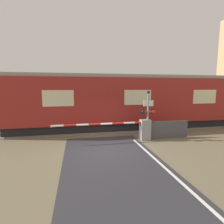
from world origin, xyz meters
TOP-DOWN VIEW (x-y plane):
  - ground_plane at (0.00, 0.00)m, footprint 80.00×80.00m
  - track_bed at (0.00, 4.38)m, footprint 36.00×3.20m
  - train at (2.80, 4.38)m, footprint 19.75×2.82m
  - crossing_barrier at (2.12, 0.97)m, footprint 5.88×0.44m
  - signal_post at (2.72, 0.95)m, footprint 0.96×0.26m
  - roadside_fence at (3.86, 1.01)m, footprint 3.24×0.06m

SIDE VIEW (x-z plane):
  - ground_plane at x=0.00m, z-range 0.00..0.00m
  - track_bed at x=0.00m, z-range -0.04..0.09m
  - roadside_fence at x=3.86m, z-range 0.00..1.10m
  - crossing_barrier at x=2.12m, z-range 0.08..1.33m
  - signal_post at x=2.72m, z-range 0.22..3.22m
  - train at x=2.80m, z-range 0.05..4.17m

